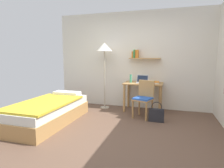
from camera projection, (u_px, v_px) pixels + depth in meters
The scene contains 10 objects.
ground_plane at pixel (113, 135), 3.43m from camera, with size 5.28×5.28×0.00m, color brown.
wall_back at pixel (135, 60), 5.16m from camera, with size 4.40×0.27×2.60m.
bed at pixel (49, 112), 4.02m from camera, with size 0.95×1.98×0.54m.
desk at pixel (143, 88), 4.87m from camera, with size 0.98×0.59×0.74m.
desk_chair at pixel (144, 97), 4.36m from camera, with size 0.51×0.50×0.86m.
standing_lamp at pixel (104, 50), 5.00m from camera, with size 0.43×0.43×1.77m.
laptop at pixel (142, 81), 4.84m from camera, with size 0.30×0.22×0.20m.
water_bottle at pixel (131, 79), 4.90m from camera, with size 0.06×0.06×0.21m, color #42A87F.
book_stack at pixel (156, 82), 4.75m from camera, with size 0.17×0.21×0.05m.
handbag at pixel (156, 115), 4.10m from camera, with size 0.33×0.12×0.44m.
Camera 1 is at (0.93, -3.13, 1.40)m, focal length 30.30 mm.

